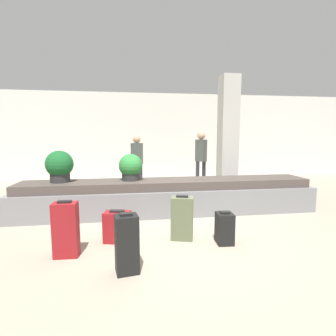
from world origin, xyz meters
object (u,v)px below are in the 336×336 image
object	(u,v)px
suitcase_1	(117,227)
potted_plant_1	(131,167)
suitcase_4	(182,218)
pillar	(228,136)
suitcase_3	(127,244)
traveler_0	(224,156)
traveler_1	(137,158)
potted_plant_0	(60,166)
suitcase_0	(225,228)
suitcase_2	(66,230)
traveler_2	(201,154)

from	to	relation	value
suitcase_1	potted_plant_1	size ratio (longest dim) A/B	0.91
suitcase_4	pillar	bearing A→B (deg)	73.08
suitcase_3	suitcase_4	xyz separation A→B (m)	(0.85, 0.90, -0.01)
traveler_0	traveler_1	size ratio (longest dim) A/B	1.01
traveler_0	suitcase_1	bearing A→B (deg)	135.83
potted_plant_0	traveler_1	xyz separation A→B (m)	(1.60, 2.32, -0.05)
potted_plant_0	suitcase_3	bearing A→B (deg)	-61.14
suitcase_1	traveler_0	xyz separation A→B (m)	(3.14, 3.92, 0.75)
traveler_0	potted_plant_1	bearing A→B (deg)	124.58
suitcase_0	traveler_0	world-z (taller)	traveler_0
suitcase_0	potted_plant_1	distance (m)	2.37
suitcase_3	potted_plant_1	distance (m)	2.50
suitcase_4	suitcase_0	bearing A→B (deg)	-7.91
suitcase_1	traveler_1	distance (m)	3.88
suitcase_2	potted_plant_0	xyz separation A→B (m)	(-0.51, 1.86, 0.65)
suitcase_3	traveler_1	size ratio (longest dim) A/B	0.45
traveler_2	suitcase_2	bearing A→B (deg)	107.61
suitcase_4	traveler_2	world-z (taller)	traveler_2
traveler_1	suitcase_1	bearing A→B (deg)	-112.44
suitcase_3	suitcase_4	bearing A→B (deg)	37.01
potted_plant_0	potted_plant_1	world-z (taller)	potted_plant_0
suitcase_2	traveler_0	xyz separation A→B (m)	(3.80, 4.32, 0.61)
pillar	potted_plant_0	bearing A→B (deg)	-160.88
suitcase_1	traveler_0	bearing A→B (deg)	64.20
traveler_0	potted_plant_0	bearing A→B (deg)	114.22
suitcase_1	suitcase_4	world-z (taller)	suitcase_4
suitcase_0	suitcase_4	size ratio (longest dim) A/B	0.71
pillar	traveler_0	bearing A→B (deg)	74.62
suitcase_1	potted_plant_0	distance (m)	2.03
pillar	traveler_1	xyz separation A→B (m)	(-2.43, 0.93, -0.63)
suitcase_0	potted_plant_0	xyz separation A→B (m)	(-2.78, 1.77, 0.78)
suitcase_3	traveler_1	world-z (taller)	traveler_1
traveler_1	traveler_2	xyz separation A→B (m)	(1.94, -0.01, 0.08)
suitcase_0	traveler_1	size ratio (longest dim) A/B	0.31
traveler_1	potted_plant_0	bearing A→B (deg)	-140.58
potted_plant_0	potted_plant_1	distance (m)	1.40
suitcase_1	traveler_0	distance (m)	5.08
suitcase_4	potted_plant_0	xyz separation A→B (m)	(-2.18, 1.51, 0.68)
suitcase_1	potted_plant_0	bearing A→B (deg)	141.62
traveler_1	traveler_2	world-z (taller)	traveler_2
potted_plant_1	traveler_1	bearing A→B (deg)	85.15
suitcase_3	potted_plant_0	distance (m)	2.83
suitcase_3	traveler_2	xyz separation A→B (m)	(2.21, 4.72, 0.69)
suitcase_1	traveler_0	world-z (taller)	traveler_0
suitcase_0	potted_plant_0	distance (m)	3.39
potted_plant_1	traveler_2	distance (m)	3.14
potted_plant_0	traveler_1	bearing A→B (deg)	55.48
suitcase_1	traveler_1	xyz separation A→B (m)	(0.42, 3.78, 0.73)
suitcase_2	traveler_0	distance (m)	5.79
pillar	suitcase_3	size ratio (longest dim) A/B	4.36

